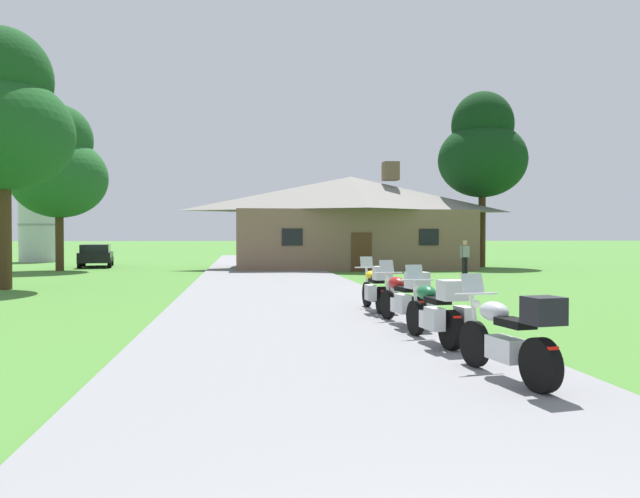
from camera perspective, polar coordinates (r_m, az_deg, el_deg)
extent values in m
plane|color=#42752D|center=(21.34, -3.99, -3.86)|extent=(500.00, 500.00, 0.00)
cube|color=slate|center=(19.35, -3.63, -4.29)|extent=(6.40, 80.00, 0.06)
cylinder|color=black|center=(8.69, 14.53, -8.74)|extent=(0.21, 0.65, 0.64)
cylinder|color=black|center=(7.51, 20.29, -10.34)|extent=(0.25, 0.66, 0.64)
cube|color=silver|center=(8.06, 17.28, -9.10)|extent=(0.34, 0.59, 0.30)
ellipsoid|color=#B2B5BC|center=(8.21, 16.28, -5.73)|extent=(0.38, 0.56, 0.26)
cube|color=black|center=(7.84, 18.11, -6.73)|extent=(0.36, 0.56, 0.10)
cylinder|color=silver|center=(8.56, 14.69, -4.16)|extent=(0.66, 0.13, 0.03)
cylinder|color=silver|center=(8.63, 14.54, -6.39)|extent=(0.10, 0.24, 0.73)
cube|color=#B2BCC6|center=(8.64, 14.35, -3.18)|extent=(0.33, 0.16, 0.27)
sphere|color=silver|center=(8.58, 14.68, -5.09)|extent=(0.11, 0.11, 0.11)
cube|color=black|center=(7.37, 20.56, -5.53)|extent=(0.45, 0.42, 0.32)
cube|color=red|center=(7.30, 21.35, -8.90)|extent=(0.14, 0.05, 0.06)
cylinder|color=silver|center=(7.87, 19.70, -10.56)|extent=(0.16, 0.55, 0.07)
cylinder|color=black|center=(11.16, 9.09, -6.52)|extent=(0.18, 0.65, 0.64)
cylinder|color=black|center=(9.86, 12.37, -7.55)|extent=(0.22, 0.65, 0.64)
cube|color=silver|center=(10.48, 10.68, -6.69)|extent=(0.32, 0.58, 0.30)
ellipsoid|color=#195B33|center=(10.67, 10.11, -4.12)|extent=(0.35, 0.55, 0.26)
cube|color=black|center=(10.26, 11.15, -4.84)|extent=(0.33, 0.55, 0.10)
cylinder|color=silver|center=(11.05, 9.19, -2.94)|extent=(0.66, 0.10, 0.03)
cylinder|color=silver|center=(11.12, 9.10, -4.68)|extent=(0.09, 0.24, 0.73)
cube|color=#B2BCC6|center=(11.14, 8.99, -2.19)|extent=(0.33, 0.14, 0.27)
sphere|color=silver|center=(11.06, 9.18, -3.67)|extent=(0.11, 0.11, 0.11)
cube|color=#B7B7BC|center=(9.74, 12.52, -3.86)|extent=(0.44, 0.40, 0.32)
cube|color=red|center=(9.64, 12.96, -6.41)|extent=(0.14, 0.05, 0.06)
cylinder|color=silver|center=(10.22, 12.28, -7.80)|extent=(0.13, 0.55, 0.07)
cube|color=#B7B7BC|center=(9.77, 10.87, -6.55)|extent=(0.24, 0.42, 0.36)
cube|color=#B7B7BC|center=(10.00, 13.60, -6.39)|extent=(0.24, 0.42, 0.36)
cylinder|color=black|center=(13.27, 6.46, -5.28)|extent=(0.21, 0.65, 0.64)
cylinder|color=black|center=(11.97, 9.15, -6.00)|extent=(0.25, 0.66, 0.64)
cube|color=silver|center=(12.59, 7.77, -5.36)|extent=(0.34, 0.59, 0.30)
ellipsoid|color=maroon|center=(12.78, 7.30, -3.24)|extent=(0.38, 0.56, 0.26)
cube|color=black|center=(12.37, 8.15, -3.80)|extent=(0.36, 0.56, 0.10)
cylinder|color=silver|center=(13.17, 6.54, -2.28)|extent=(0.66, 0.13, 0.03)
cylinder|color=silver|center=(13.24, 6.46, -3.73)|extent=(0.10, 0.24, 0.73)
cube|color=#B2BCC6|center=(13.26, 6.37, -1.65)|extent=(0.33, 0.16, 0.27)
sphere|color=silver|center=(13.18, 6.53, -2.88)|extent=(0.11, 0.11, 0.11)
cube|color=#B7B7BC|center=(11.86, 9.26, -2.96)|extent=(0.45, 0.42, 0.32)
cube|color=red|center=(11.74, 9.61, -5.04)|extent=(0.14, 0.05, 0.06)
cylinder|color=silver|center=(12.33, 9.09, -6.26)|extent=(0.15, 0.55, 0.07)
cube|color=#B7B7BC|center=(11.88, 7.91, -5.17)|extent=(0.26, 0.43, 0.36)
cube|color=#B7B7BC|center=(12.10, 10.16, -5.06)|extent=(0.26, 0.43, 0.36)
cylinder|color=black|center=(15.55, 4.50, -4.33)|extent=(0.13, 0.64, 0.64)
cylinder|color=black|center=(14.17, 5.92, -4.87)|extent=(0.18, 0.64, 0.64)
cube|color=silver|center=(14.83, 5.20, -4.37)|extent=(0.28, 0.57, 0.30)
ellipsoid|color=gold|center=(15.05, 4.95, -2.57)|extent=(0.32, 0.53, 0.26)
cube|color=black|center=(14.61, 5.40, -3.04)|extent=(0.30, 0.53, 0.10)
cylinder|color=silver|center=(15.46, 4.54, -1.76)|extent=(0.66, 0.05, 0.03)
cylinder|color=silver|center=(15.52, 4.51, -3.01)|extent=(0.07, 0.24, 0.73)
cube|color=#B2BCC6|center=(15.55, 4.46, -1.23)|extent=(0.32, 0.12, 0.27)
sphere|color=silver|center=(15.47, 4.54, -2.28)|extent=(0.11, 0.11, 0.11)
cube|color=#B7B7BC|center=(14.06, 5.98, -2.30)|extent=(0.41, 0.37, 0.32)
cube|color=red|center=(13.93, 6.16, -4.05)|extent=(0.14, 0.03, 0.06)
cylinder|color=silver|center=(14.52, 6.11, -5.12)|extent=(0.09, 0.55, 0.07)
cube|color=#B7B7BC|center=(14.13, 4.85, -4.15)|extent=(0.21, 0.41, 0.36)
cube|color=#B7B7BC|center=(14.27, 6.88, -4.11)|extent=(0.21, 0.41, 0.36)
cube|color=brown|center=(35.38, 2.95, 0.87)|extent=(13.39, 6.39, 3.38)
pyramid|color=gray|center=(35.47, 2.96, 5.26)|extent=(14.20, 6.77, 2.05)
cube|color=brown|center=(36.11, 6.76, 7.38)|extent=(0.90, 0.90, 1.10)
cube|color=#472D19|center=(32.23, 3.99, -0.29)|extent=(1.10, 0.08, 2.10)
cube|color=black|center=(31.68, -2.67, 1.15)|extent=(1.10, 0.06, 0.90)
cube|color=black|center=(33.17, 10.36, 1.13)|extent=(1.10, 0.06, 0.90)
cylinder|color=black|center=(30.42, 13.52, -1.57)|extent=(0.14, 0.14, 0.86)
cylinder|color=black|center=(30.53, 13.79, -1.57)|extent=(0.14, 0.14, 0.86)
cube|color=gray|center=(30.45, 13.66, -0.24)|extent=(0.41, 0.31, 0.56)
cylinder|color=gray|center=(30.31, 13.32, -0.28)|extent=(0.09, 0.09, 0.58)
cylinder|color=gray|center=(30.59, 14.00, -0.27)|extent=(0.09, 0.09, 0.58)
sphere|color=tan|center=(30.44, 13.66, 0.55)|extent=(0.21, 0.21, 0.21)
cylinder|color=#B2AD99|center=(30.44, 13.66, 0.74)|extent=(0.22, 0.22, 0.05)
cylinder|color=#422D19|center=(23.92, -27.86, 1.64)|extent=(0.44, 0.44, 4.24)
ellipsoid|color=#194C1E|center=(24.20, -27.94, 9.79)|extent=(4.77, 4.77, 4.05)
ellipsoid|color=#16441B|center=(24.56, -27.98, 14.20)|extent=(3.34, 3.34, 3.58)
cylinder|color=#422D19|center=(35.80, -23.60, 1.04)|extent=(0.44, 0.44, 3.69)
ellipsoid|color=#1E5623|center=(35.95, -23.65, 6.25)|extent=(5.17, 5.17, 4.39)
ellipsoid|color=#1B4E20|center=(36.19, -23.67, 9.52)|extent=(3.62, 3.62, 3.88)
cylinder|color=#422D19|center=(38.35, 15.20, 2.17)|extent=(0.44, 0.44, 5.13)
ellipsoid|color=#0F3314|center=(38.64, 15.23, 8.20)|extent=(5.42, 5.42, 4.61)
ellipsoid|color=black|center=(38.96, 15.25, 11.36)|extent=(3.80, 3.80, 4.07)
cylinder|color=#B2B7BC|center=(49.28, -25.14, 2.09)|extent=(2.98, 2.98, 5.52)
cone|color=#999EA3|center=(49.44, -25.17, 5.72)|extent=(3.04, 3.04, 0.75)
cylinder|color=gray|center=(49.28, -25.14, 2.09)|extent=(3.07, 3.07, 0.15)
cube|color=black|center=(39.48, -20.58, -0.72)|extent=(2.57, 4.84, 0.60)
cube|color=black|center=(39.27, -20.61, 0.06)|extent=(2.12, 3.44, 0.48)
cylinder|color=black|center=(40.97, -21.63, -1.08)|extent=(0.32, 0.67, 0.64)
cylinder|color=black|center=(40.87, -19.27, -1.07)|extent=(0.32, 0.67, 0.64)
cylinder|color=black|center=(38.13, -21.99, -1.24)|extent=(0.32, 0.67, 0.64)
cylinder|color=black|center=(38.02, -19.45, -1.23)|extent=(0.32, 0.67, 0.64)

